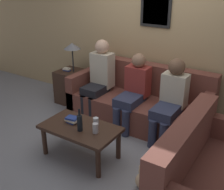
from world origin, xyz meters
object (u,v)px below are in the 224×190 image
couch_side (208,180)px  person_right (171,98)px  coffee_table (80,131)px  teddy_bear (143,178)px  drinking_glass (96,121)px  person_middle (134,89)px  couch_main (139,103)px  person_left (99,76)px  wine_bottle (80,123)px

couch_side → person_right: size_ratio=1.36×
coffee_table → person_right: 1.29m
couch_side → teddy_bear: bearing=101.3°
couch_side → drinking_glass: size_ratio=15.65×
person_middle → person_right: (0.59, -0.04, 0.02)m
drinking_glass → teddy_bear: bearing=-16.4°
couch_side → coffee_table: couch_side is taller
drinking_glass → teddy_bear: (0.79, -0.23, -0.35)m
couch_main → drinking_glass: 1.10m
person_left → person_right: person_left is taller
person_right → person_middle: bearing=176.1°
drinking_glass → teddy_bear: 0.89m
coffee_table → person_right: (0.74, 1.02, 0.24)m
coffee_table → wine_bottle: size_ratio=3.40×
person_middle → person_right: bearing=-3.9°
couch_side → wine_bottle: (-1.50, -0.10, 0.23)m
person_left → person_middle: 0.65m
person_left → wine_bottle: bearing=-64.7°
couch_main → couch_side: same height
teddy_bear → couch_side: bearing=11.3°
coffee_table → wine_bottle: (0.06, -0.07, 0.17)m
couch_side → drinking_glass: (-1.42, 0.11, 0.17)m
wine_bottle → person_left: bearing=115.3°
wine_bottle → drinking_glass: wine_bottle is taller
wine_bottle → person_left: 1.31m
wine_bottle → couch_main: bearing=85.1°
coffee_table → drinking_glass: bearing=45.3°
couch_side → person_middle: person_middle is taller
drinking_glass → person_left: bearing=123.3°
couch_main → person_middle: person_middle is taller
couch_side → person_middle: (-1.41, 1.03, 0.28)m
couch_side → drinking_glass: 1.43m
wine_bottle → teddy_bear: bearing=-1.4°
couch_main → teddy_bear: couch_main is taller
couch_main → person_middle: 0.33m
couch_main → person_right: bearing=-19.7°
couch_main → wine_bottle: bearing=-94.9°
coffee_table → drinking_glass: (0.14, 0.14, 0.11)m
couch_main → couch_side: size_ratio=1.40×
couch_main → drinking_glass: (-0.03, -1.09, 0.17)m
drinking_glass → person_right: bearing=55.8°
couch_main → wine_bottle: couch_main is taller
drinking_glass → coffee_table: bearing=-134.7°
person_right → teddy_bear: person_right is taller
coffee_table → person_left: person_left is taller
coffee_table → person_middle: bearing=82.1°
couch_main → couch_side: 1.83m
couch_main → coffee_table: size_ratio=2.23×
person_middle → person_left: bearing=176.3°
person_middle → teddy_bear: person_middle is taller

